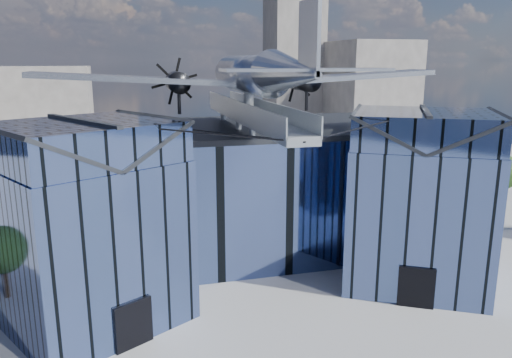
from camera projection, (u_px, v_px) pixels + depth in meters
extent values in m
plane|color=gray|center=(264.00, 291.00, 33.08)|extent=(120.00, 120.00, 0.00)
cube|color=#465A8F|center=(234.00, 189.00, 40.43)|extent=(28.00, 14.00, 9.50)
cube|color=#222428|center=(233.00, 128.00, 39.28)|extent=(28.00, 14.00, 0.40)
cube|color=#465A8F|center=(92.00, 244.00, 28.39)|extent=(11.79, 11.43, 9.50)
cube|color=#465A8F|center=(84.00, 142.00, 27.03)|extent=(11.56, 11.20, 2.20)
cube|color=#222428|center=(42.00, 147.00, 25.49)|extent=(7.98, 9.23, 2.40)
cube|color=#222428|center=(121.00, 138.00, 28.58)|extent=(7.98, 9.23, 2.40)
cube|color=#222428|center=(82.00, 121.00, 26.77)|extent=(4.30, 7.10, 0.18)
cube|color=black|center=(133.00, 324.00, 26.41)|extent=(2.03, 1.32, 2.60)
cube|color=black|center=(158.00, 226.00, 31.49)|extent=(0.34, 0.34, 9.50)
cube|color=#465A8F|center=(417.00, 215.00, 33.68)|extent=(11.79, 11.43, 9.50)
cube|color=#465A8F|center=(424.00, 129.00, 32.32)|extent=(11.56, 11.20, 2.20)
cube|color=#222428|center=(388.00, 128.00, 32.89)|extent=(7.98, 9.23, 2.40)
cube|color=#222428|center=(461.00, 130.00, 31.75)|extent=(7.98, 9.23, 2.40)
cube|color=#222428|center=(426.00, 111.00, 32.05)|extent=(4.30, 7.10, 0.18)
cube|color=black|center=(416.00, 288.00, 30.68)|extent=(2.03, 1.32, 2.60)
cube|color=black|center=(350.00, 210.00, 34.81)|extent=(0.34, 0.34, 9.50)
cube|color=#979DA4|center=(250.00, 118.00, 33.79)|extent=(1.80, 21.00, 0.50)
cube|color=#979DA4|center=(237.00, 109.00, 33.41)|extent=(0.08, 21.00, 1.10)
cube|color=#979DA4|center=(263.00, 108.00, 33.86)|extent=(0.08, 21.00, 1.10)
cylinder|color=#979DA4|center=(223.00, 114.00, 42.87)|extent=(0.44, 0.44, 1.35)
cylinder|color=#979DA4|center=(239.00, 122.00, 37.23)|extent=(0.44, 0.44, 1.35)
cylinder|color=#979DA4|center=(252.00, 129.00, 33.48)|extent=(0.44, 0.44, 1.35)
cylinder|color=#979DA4|center=(248.00, 103.00, 34.04)|extent=(0.70, 0.70, 1.40)
cylinder|color=black|center=(187.00, 131.00, 25.35)|extent=(10.55, 6.08, 0.69)
cylinder|color=black|center=(374.00, 125.00, 27.99)|extent=(10.55, 6.08, 0.69)
cylinder|color=black|center=(212.00, 132.00, 31.28)|extent=(6.09, 17.04, 1.19)
cylinder|color=black|center=(302.00, 129.00, 32.79)|extent=(6.09, 17.04, 1.19)
cylinder|color=#B1B6BF|center=(248.00, 74.00, 33.58)|extent=(2.50, 11.00, 2.50)
sphere|color=#B1B6BF|center=(231.00, 72.00, 38.75)|extent=(2.50, 2.50, 2.50)
cube|color=black|center=(234.00, 63.00, 37.65)|extent=(1.60, 1.40, 0.50)
cone|color=#B1B6BF|center=(292.00, 73.00, 25.06)|extent=(2.50, 7.00, 2.50)
cube|color=#B1B6BF|center=(309.00, 38.00, 22.53)|extent=(0.18, 2.40, 3.40)
cube|color=#B1B6BF|center=(308.00, 70.00, 22.95)|extent=(8.00, 1.80, 0.14)
cube|color=#B1B6BF|center=(142.00, 79.00, 32.83)|extent=(14.00, 3.20, 1.08)
cylinder|color=black|center=(177.00, 82.00, 34.06)|extent=(1.44, 3.20, 1.44)
cone|color=black|center=(175.00, 81.00, 35.75)|extent=(0.70, 0.70, 0.70)
cube|color=black|center=(174.00, 81.00, 35.89)|extent=(1.05, 0.06, 3.33)
cube|color=black|center=(174.00, 81.00, 35.89)|extent=(2.53, 0.06, 2.53)
cube|color=black|center=(174.00, 81.00, 35.89)|extent=(3.33, 0.06, 1.05)
cylinder|color=black|center=(179.00, 101.00, 33.78)|extent=(0.24, 0.24, 1.75)
cube|color=#B1B6BF|center=(338.00, 77.00, 36.36)|extent=(14.00, 3.20, 1.08)
cylinder|color=black|center=(304.00, 81.00, 36.37)|extent=(1.44, 3.20, 1.44)
cone|color=black|center=(296.00, 80.00, 38.06)|extent=(0.70, 0.70, 0.70)
cube|color=black|center=(295.00, 80.00, 38.21)|extent=(1.05, 0.06, 3.33)
cube|color=black|center=(295.00, 80.00, 38.21)|extent=(2.53, 0.06, 2.53)
cube|color=black|center=(295.00, 80.00, 38.21)|extent=(3.33, 0.06, 1.05)
cylinder|color=black|center=(307.00, 98.00, 36.09)|extent=(0.24, 0.24, 1.75)
cube|color=gray|center=(368.00, 96.00, 84.14)|extent=(12.00, 14.00, 18.00)
cube|color=gray|center=(45.00, 112.00, 78.09)|extent=(14.00, 10.00, 14.00)
cube|color=gray|center=(293.00, 71.00, 90.09)|extent=(9.00, 9.00, 26.00)
cylinder|color=black|center=(497.00, 196.00, 50.95)|extent=(0.51, 0.51, 2.83)
sphere|color=#254518|center=(500.00, 172.00, 50.36)|extent=(4.82, 4.82, 3.70)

